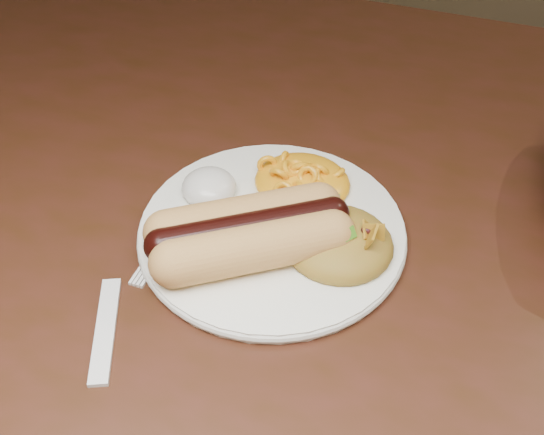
% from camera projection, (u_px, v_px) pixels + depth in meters
% --- Properties ---
extents(table, '(1.60, 0.90, 0.75)m').
position_uv_depth(table, '(318.00, 279.00, 0.66)').
color(table, '#3E1A13').
rests_on(table, floor).
extents(plate, '(0.25, 0.25, 0.01)m').
position_uv_depth(plate, '(272.00, 230.00, 0.57)').
color(plate, white).
rests_on(plate, table).
extents(hotdog, '(0.14, 0.14, 0.04)m').
position_uv_depth(hotdog, '(249.00, 232.00, 0.53)').
color(hotdog, '#DBA858').
rests_on(hotdog, plate).
extents(mac_and_cheese, '(0.12, 0.11, 0.03)m').
position_uv_depth(mac_and_cheese, '(303.00, 171.00, 0.59)').
color(mac_and_cheese, '#FFA21E').
rests_on(mac_and_cheese, plate).
extents(sour_cream, '(0.06, 0.06, 0.03)m').
position_uv_depth(sour_cream, '(208.00, 182.00, 0.58)').
color(sour_cream, silver).
rests_on(sour_cream, plate).
extents(taco_salad, '(0.09, 0.09, 0.04)m').
position_uv_depth(taco_salad, '(339.00, 235.00, 0.53)').
color(taco_salad, '#C84427').
rests_on(taco_salad, plate).
extents(fork, '(0.07, 0.13, 0.00)m').
position_uv_depth(fork, '(105.00, 329.00, 0.50)').
color(fork, white).
rests_on(fork, table).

